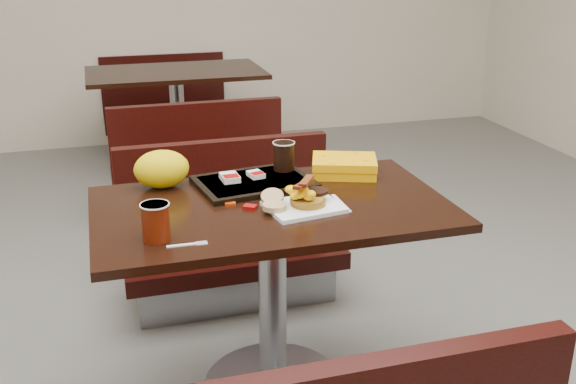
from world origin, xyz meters
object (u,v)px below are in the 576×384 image
object	(u,v)px
bench_far_n	(167,104)
bench_far_s	(193,154)
bench_near_n	(233,229)
tray	(254,182)
table_near	(273,301)
pancake_stack	(308,201)
clamshell	(344,166)
paper_bag	(162,169)
coffee_cup_near	(156,222)
hashbrown_sleeve_left	(230,178)
fork	(181,245)
hashbrown_sleeve_right	(256,174)
platter	(304,207)
knife	(341,203)
coffee_cup_far	(284,156)
table_far	(178,123)

from	to	relation	value
bench_far_n	bench_far_s	bearing A→B (deg)	-90.00
bench_near_n	tray	distance (m)	0.64
table_near	pancake_stack	bearing A→B (deg)	-31.46
bench_far_s	bench_far_n	distance (m)	1.40
table_near	clamshell	size ratio (longest dim) A/B	4.98
pancake_stack	paper_bag	distance (m)	0.56
paper_bag	table_near	bearing A→B (deg)	-39.41
bench_near_n	coffee_cup_near	distance (m)	1.07
bench_far_n	hashbrown_sleeve_left	bearing A→B (deg)	-91.83
pancake_stack	fork	xyz separation A→B (m)	(-0.45, -0.18, -0.02)
table_near	bench_far_n	bearing A→B (deg)	90.00
bench_far_s	hashbrown_sleeve_right	size ratio (longest dim) A/B	14.83
platter	fork	distance (m)	0.47
fork	hashbrown_sleeve_left	distance (m)	0.53
coffee_cup_near	knife	xyz separation A→B (m)	(0.63, 0.12, -0.06)
bench_far_s	fork	world-z (taller)	fork
paper_bag	coffee_cup_near	bearing A→B (deg)	-98.32
hashbrown_sleeve_left	hashbrown_sleeve_right	distance (m)	0.10
bench_far_n	clamshell	distance (m)	3.12
coffee_cup_near	coffee_cup_far	distance (m)	0.71
pancake_stack	hashbrown_sleeve_left	bearing A→B (deg)	125.34
platter	knife	bearing A→B (deg)	-3.92
coffee_cup_near	tray	size ratio (longest dim) A/B	0.28
table_far	hashbrown_sleeve_left	bearing A→B (deg)	-92.37
bench_far_s	coffee_cup_far	world-z (taller)	coffee_cup_far
fork	coffee_cup_far	size ratio (longest dim) A/B	1.11
pancake_stack	clamshell	xyz separation A→B (m)	(0.24, 0.29, 0.01)
table_near	pancake_stack	world-z (taller)	pancake_stack
bench_far_n	platter	xyz separation A→B (m)	(0.09, -3.37, 0.40)
table_far	fork	distance (m)	2.89
tray	coffee_cup_far	bearing A→B (deg)	22.57
knife	clamshell	bearing A→B (deg)	157.17
table_far	platter	size ratio (longest dim) A/B	4.97
table_far	coffee_cup_far	xyz separation A→B (m)	(0.12, -2.31, 0.45)
fork	coffee_cup_near	bearing A→B (deg)	136.94
bench_far_s	paper_bag	size ratio (longest dim) A/B	5.03
knife	hashbrown_sleeve_left	world-z (taller)	hashbrown_sleeve_left
pancake_stack	clamshell	distance (m)	0.38
table_far	coffee_cup_far	world-z (taller)	coffee_cup_far
table_far	clamshell	xyz separation A→B (m)	(0.35, -2.37, 0.41)
coffee_cup_near	coffee_cup_far	bearing A→B (deg)	41.61
pancake_stack	tray	xyz separation A→B (m)	(-0.12, 0.27, -0.02)
tray	bench_near_n	bearing A→B (deg)	79.93
bench_far_n	fork	xyz separation A→B (m)	(-0.34, -3.54, 0.39)
coffee_cup_near	coffee_cup_far	xyz separation A→B (m)	(0.53, 0.47, 0.02)
hashbrown_sleeve_left	clamshell	size ratio (longest dim) A/B	0.35
table_far	knife	distance (m)	2.70
table_far	hashbrown_sleeve_left	distance (m)	2.41
table_far	paper_bag	xyz separation A→B (m)	(-0.34, -2.32, 0.44)
pancake_stack	bench_near_n	bearing A→B (deg)	98.05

